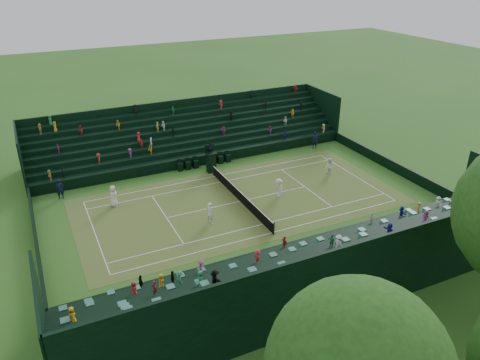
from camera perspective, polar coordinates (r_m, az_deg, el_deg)
The scene contains 17 objects.
ground at distance 39.23m, azimuth 0.00°, elevation -2.64°, with size 160.00×160.00×0.00m, color #2D621F.
court_surface at distance 39.23m, azimuth 0.00°, elevation -2.63°, with size 12.97×26.77×0.01m, color #3C7527.
perimeter_wall_north at distance 47.38m, azimuth 17.63°, elevation 1.93°, with size 17.17×0.20×1.00m, color black.
perimeter_wall_south at distance 36.07m, azimuth -23.61°, elevation -6.85°, with size 17.17×0.20×1.00m, color black.
perimeter_wall_east at distance 32.60m, azimuth 6.49°, elevation -8.21°, with size 0.20×31.77×1.00m, color black.
perimeter_wall_west at distance 46.07m, azimuth -4.55°, elevation 2.43°, with size 0.20×31.77×1.00m, color black.
north_grandstand at distance 29.22m, azimuth 10.92°, elevation -10.53°, with size 6.60×32.00×4.90m.
south_grandstand at distance 49.35m, azimuth -6.36°, elevation 5.26°, with size 6.60×32.00×4.90m.
tennis_net at distance 38.98m, azimuth 0.00°, elevation -1.95°, with size 11.67×0.10×1.06m.
umpire_chair at distance 44.18m, azimuth -3.56°, elevation 2.50°, with size 0.94×0.94×2.96m.
courtside_chairs at distance 45.84m, azimuth -4.38°, elevation 2.20°, with size 0.51×5.48×1.10m.
player_near_west at distance 39.51m, azimuth -15.16°, elevation -1.89°, with size 0.89×0.58×1.83m, color white.
player_near_east at distance 35.82m, azimuth -3.65°, elevation -4.04°, with size 0.64×0.42×1.76m, color white.
player_far_west at distance 44.46m, azimuth 10.82°, elevation 1.61°, with size 0.80×0.63×1.65m, color white.
player_far_east at distance 39.80m, azimuth 4.74°, elevation -0.95°, with size 1.08×0.62×1.67m, color white.
line_judge_north at distance 50.47m, azimuth 9.15°, elevation 4.82°, with size 0.69×0.45×1.89m, color black.
line_judge_south at distance 42.14m, azimuth -21.09°, elevation -1.05°, with size 0.64×0.42×1.76m, color black.
Camera 1 is at (31.22, -14.86, 18.54)m, focal length 35.00 mm.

